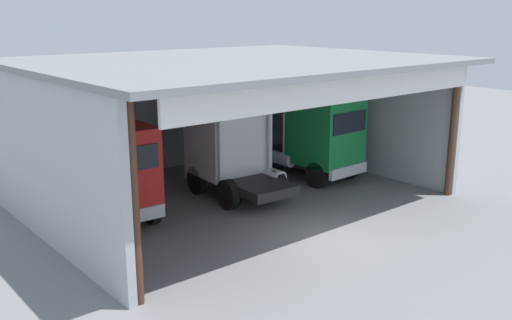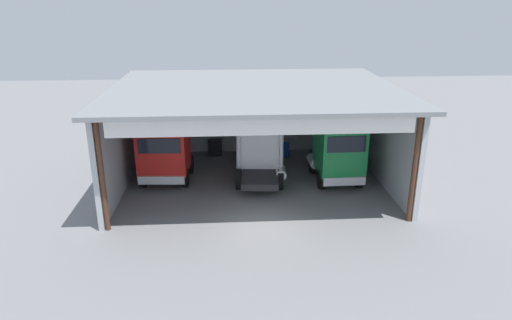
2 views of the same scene
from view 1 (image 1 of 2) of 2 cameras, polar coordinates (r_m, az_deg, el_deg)
The scene contains 7 objects.
ground_plane at distance 18.70m, azimuth 7.64°, elevation -7.71°, with size 80.00×80.00×0.00m, color slate.
workshop_shed at distance 22.30m, azimuth -4.11°, elevation 6.17°, with size 14.84×12.09×5.44m.
truck_red_center_right_bay at distance 19.67m, azimuth -14.53°, elevation -1.26°, with size 2.81×4.44×3.44m.
truck_white_center_bay at distance 22.49m, azimuth -2.55°, elevation 1.11°, with size 2.79×4.89×3.45m.
truck_green_left_bay at distance 24.57m, azimuth 6.50°, elevation 2.40°, with size 2.62×4.97×3.67m.
oil_drum at distance 26.78m, azimuth -4.11°, elevation 0.21°, with size 0.58×0.58×0.90m, color #194CB2.
tool_cart at distance 25.03m, azimuth -13.38°, elevation -1.05°, with size 0.90×0.60×1.00m, color black.
Camera 1 is at (-12.90, -11.59, 6.99)m, focal length 39.97 mm.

